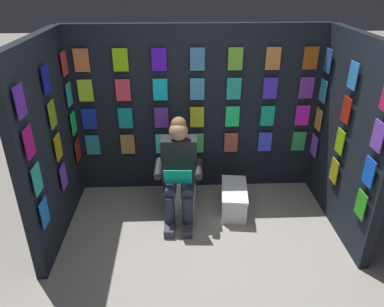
{
  "coord_description": "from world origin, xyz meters",
  "views": [
    {
      "loc": [
        0.24,
        2.62,
        2.62
      ],
      "look_at": [
        0.09,
        -0.89,
        0.85
      ],
      "focal_mm": 34.39,
      "sensor_mm": 36.0,
      "label": 1
    }
  ],
  "objects": [
    {
      "name": "ground_plane",
      "position": [
        0.0,
        0.0,
        0.0
      ],
      "size": [
        30.0,
        30.0,
        0.0
      ],
      "primitive_type": "plane",
      "color": "gray"
    },
    {
      "name": "display_wall_back",
      "position": [
        0.0,
        -1.67,
        1.04
      ],
      "size": [
        3.09,
        0.14,
        2.08
      ],
      "color": "black",
      "rests_on": "ground"
    },
    {
      "name": "display_wall_left",
      "position": [
        -1.54,
        -0.81,
        1.04
      ],
      "size": [
        0.14,
        1.62,
        2.08
      ],
      "color": "black",
      "rests_on": "ground"
    },
    {
      "name": "display_wall_right",
      "position": [
        1.54,
        -0.81,
        1.04
      ],
      "size": [
        0.14,
        1.62,
        2.08
      ],
      "color": "black",
      "rests_on": "ground"
    },
    {
      "name": "toilet",
      "position": [
        0.22,
        -1.2,
        0.33
      ],
      "size": [
        0.41,
        0.56,
        0.77
      ],
      "rotation": [
        0.0,
        0.0,
        -0.05
      ],
      "color": "white",
      "rests_on": "ground"
    },
    {
      "name": "person_reading",
      "position": [
        0.24,
        -0.97,
        0.6
      ],
      "size": [
        0.54,
        0.7,
        1.19
      ],
      "rotation": [
        0.0,
        0.0,
        -0.05
      ],
      "color": "black",
      "rests_on": "ground"
    },
    {
      "name": "comic_longbox_near",
      "position": [
        -0.42,
        -1.03,
        0.16
      ],
      "size": [
        0.36,
        0.64,
        0.31
      ],
      "rotation": [
        0.0,
        0.0,
        -0.12
      ],
      "color": "silver",
      "rests_on": "ground"
    }
  ]
}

